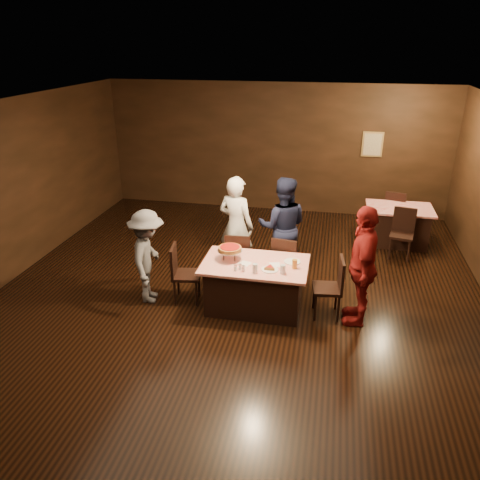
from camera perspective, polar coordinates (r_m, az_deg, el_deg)
name	(u,v)px	position (r m, az deg, el deg)	size (l,w,h in m)	color
room	(228,182)	(6.31, -1.51, 7.12)	(10.00, 10.04, 3.02)	black
main_table	(255,285)	(7.27, 1.81, -5.56)	(1.60, 1.00, 0.77)	red
back_table	(397,225)	(10.07, 18.63, 1.71)	(1.30, 0.90, 0.77)	#B90C10
chair_far_left	(239,257)	(7.95, -0.10, -2.14)	(0.42, 0.42, 0.95)	black
chair_far_right	(286,262)	(7.84, 5.64, -2.63)	(0.42, 0.42, 0.95)	black
chair_end_left	(186,274)	(7.47, -6.55, -4.11)	(0.42, 0.42, 0.95)	black
chair_end_right	(327,287)	(7.15, 10.58, -5.69)	(0.42, 0.42, 0.95)	black
chair_back_near	(402,234)	(9.39, 19.12, 0.67)	(0.42, 0.42, 0.95)	black
chair_back_far	(395,211)	(10.60, 18.37, 3.35)	(0.42, 0.42, 0.95)	black
diner_white_jacket	(236,226)	(8.14, -0.48, 1.72)	(0.65, 0.43, 1.79)	white
diner_navy_hoodie	(283,227)	(8.15, 5.20, 1.62)	(0.86, 0.67, 1.78)	#151933
diner_grey_knit	(148,257)	(7.45, -11.15, -2.01)	(0.98, 0.57, 1.52)	slate
diner_red_shirt	(362,266)	(6.93, 14.67, -3.06)	(1.07, 0.44, 1.82)	maroon
pizza_stand	(230,249)	(7.13, -1.23, -1.08)	(0.38, 0.38, 0.22)	black
plate_with_slice	(270,269)	(6.89, 3.65, -3.49)	(0.25, 0.25, 0.06)	white
plate_empty	(292,262)	(7.16, 6.40, -2.64)	(0.25, 0.25, 0.01)	white
glass_front_left	(255,268)	(6.79, 1.84, -3.46)	(0.08, 0.08, 0.14)	silver
glass_front_right	(283,269)	(6.79, 5.25, -3.56)	(0.08, 0.08, 0.14)	silver
glass_amber	(295,264)	(6.95, 6.67, -2.93)	(0.08, 0.08, 0.14)	#BF7F26
condiments	(240,268)	(6.85, -0.03, -3.38)	(0.17, 0.10, 0.09)	silver
napkin_center	(275,265)	(7.05, 4.26, -3.03)	(0.16, 0.16, 0.01)	white
napkin_left	(245,264)	(7.07, 0.58, -2.89)	(0.16, 0.16, 0.01)	white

